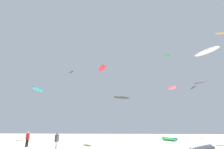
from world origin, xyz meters
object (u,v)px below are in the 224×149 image
object	(u,v)px
kite_aloft_2	(200,83)
kite_aloft_1	(71,72)
kite_aloft_0	(167,55)
kite_aloft_7	(222,33)
person_foreground	(57,140)
person_midground	(28,138)
kite_aloft_3	(122,98)
kite_aloft_6	(172,88)
kite_aloft_8	(102,68)
kite_grounded_near	(202,149)
kite_aloft_4	(38,90)
kite_aloft_9	(193,87)
kite_grounded_mid	(169,139)
kite_aloft_5	(206,52)

from	to	relation	value
kite_aloft_2	kite_aloft_1	bearing A→B (deg)	175.61
kite_aloft_0	kite_aloft_7	distance (m)	18.82
person_foreground	person_midground	world-z (taller)	person_foreground
kite_aloft_1	kite_aloft_7	bearing A→B (deg)	-14.91
kite_aloft_3	kite_aloft_6	size ratio (longest dim) A/B	1.02
kite_aloft_8	kite_grounded_near	bearing A→B (deg)	-41.62
kite_aloft_4	kite_aloft_0	bearing A→B (deg)	26.90
kite_aloft_1	kite_aloft_0	bearing A→B (deg)	19.04
kite_aloft_1	kite_aloft_6	size ratio (longest dim) A/B	0.50
kite_aloft_6	kite_aloft_9	world-z (taller)	same
kite_grounded_mid	kite_aloft_0	size ratio (longest dim) A/B	1.89
kite_grounded_mid	kite_aloft_2	xyz separation A→B (m)	(8.40, 5.05, 11.10)
kite_aloft_0	kite_aloft_2	distance (m)	16.11
kite_grounded_near	kite_aloft_5	bearing A→B (deg)	58.38
kite_aloft_1	kite_aloft_4	distance (m)	9.71
kite_aloft_3	kite_aloft_7	xyz separation A→B (m)	(19.83, -11.00, 10.19)
kite_aloft_0	kite_aloft_7	xyz separation A→B (m)	(6.53, -17.38, -3.09)
kite_aloft_1	kite_aloft_8	bearing A→B (deg)	-53.20
kite_aloft_2	kite_aloft_8	bearing A→B (deg)	-150.60
kite_aloft_2	kite_aloft_5	xyz separation A→B (m)	(-1.93, -9.48, 3.02)
kite_grounded_mid	kite_aloft_3	distance (m)	15.73
kite_aloft_2	kite_aloft_5	distance (m)	10.14
kite_grounded_mid	kite_aloft_7	distance (m)	22.27
kite_grounded_near	kite_aloft_8	distance (m)	18.19
kite_aloft_6	kite_aloft_8	size ratio (longest dim) A/B	1.28
kite_aloft_0	kite_aloft_6	distance (m)	11.44
person_foreground	kite_aloft_3	distance (m)	27.43
person_midground	kite_grounded_near	size ratio (longest dim) A/B	0.32
kite_grounded_mid	kite_aloft_1	distance (m)	26.72
kite_grounded_mid	kite_aloft_9	world-z (taller)	kite_aloft_9
kite_aloft_2	kite_aloft_8	xyz separation A→B (m)	(-19.36, -10.91, 0.19)
kite_grounded_mid	kite_aloft_9	distance (m)	19.52
kite_aloft_1	kite_aloft_5	world-z (taller)	kite_aloft_1
person_midground	kite_aloft_2	world-z (taller)	kite_aloft_2
kite_aloft_2	kite_aloft_5	size ratio (longest dim) A/B	0.50
kite_aloft_6	person_foreground	bearing A→B (deg)	-122.44
person_midground	kite_aloft_7	xyz separation A→B (m)	(29.91, 11.01, 18.42)
kite_aloft_2	kite_aloft_3	size ratio (longest dim) A/B	0.50
kite_aloft_9	kite_aloft_4	bearing A→B (deg)	-161.63
kite_aloft_6	kite_grounded_mid	bearing A→B (deg)	-109.22
kite_aloft_0	kite_aloft_3	world-z (taller)	kite_aloft_0
kite_aloft_0	kite_aloft_8	bearing A→B (deg)	-125.62
kite_grounded_near	kite_aloft_6	distance (m)	29.90
kite_aloft_8	kite_aloft_4	bearing A→B (deg)	154.93
kite_aloft_3	kite_aloft_9	world-z (taller)	kite_aloft_9
kite_aloft_1	kite_aloft_6	world-z (taller)	kite_aloft_1
person_foreground	kite_aloft_8	bearing A→B (deg)	-140.64
kite_aloft_5	person_midground	bearing A→B (deg)	-162.62
person_foreground	kite_aloft_1	bearing A→B (deg)	-108.97
kite_aloft_4	kite_aloft_7	bearing A→B (deg)	-3.31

